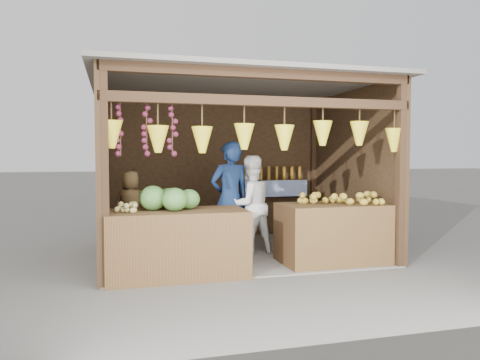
{
  "coord_description": "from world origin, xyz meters",
  "views": [
    {
      "loc": [
        -1.84,
        -6.98,
        1.53
      ],
      "look_at": [
        0.03,
        -0.1,
        1.15
      ],
      "focal_mm": 35.0,
      "sensor_mm": 36.0,
      "label": 1
    }
  ],
  "objects_px": {
    "vendor_seated": "(131,206)",
    "counter_left": "(177,243)",
    "man_standing": "(230,199)",
    "woman_standing": "(250,205)",
    "counter_right": "(332,234)"
  },
  "relations": [
    {
      "from": "vendor_seated",
      "to": "counter_left",
      "type": "bearing_deg",
      "value": 134.42
    },
    {
      "from": "man_standing",
      "to": "vendor_seated",
      "type": "relative_size",
      "value": 1.66
    },
    {
      "from": "counter_left",
      "to": "vendor_seated",
      "type": "bearing_deg",
      "value": 115.32
    },
    {
      "from": "man_standing",
      "to": "woman_standing",
      "type": "xyz_separation_m",
      "value": [
        0.32,
        0.01,
        -0.11
      ]
    },
    {
      "from": "counter_left",
      "to": "man_standing",
      "type": "relative_size",
      "value": 1.0
    },
    {
      "from": "counter_right",
      "to": "vendor_seated",
      "type": "height_order",
      "value": "vendor_seated"
    },
    {
      "from": "man_standing",
      "to": "woman_standing",
      "type": "height_order",
      "value": "man_standing"
    },
    {
      "from": "woman_standing",
      "to": "counter_left",
      "type": "bearing_deg",
      "value": 25.61
    },
    {
      "from": "man_standing",
      "to": "vendor_seated",
      "type": "height_order",
      "value": "man_standing"
    },
    {
      "from": "man_standing",
      "to": "woman_standing",
      "type": "bearing_deg",
      "value": 173.04
    },
    {
      "from": "counter_left",
      "to": "counter_right",
      "type": "height_order",
      "value": "counter_right"
    },
    {
      "from": "counter_right",
      "to": "woman_standing",
      "type": "relative_size",
      "value": 0.95
    },
    {
      "from": "counter_right",
      "to": "woman_standing",
      "type": "bearing_deg",
      "value": 136.59
    },
    {
      "from": "vendor_seated",
      "to": "counter_right",
      "type": "bearing_deg",
      "value": 179.42
    },
    {
      "from": "man_standing",
      "to": "counter_left",
      "type": "bearing_deg",
      "value": 37.97
    }
  ]
}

